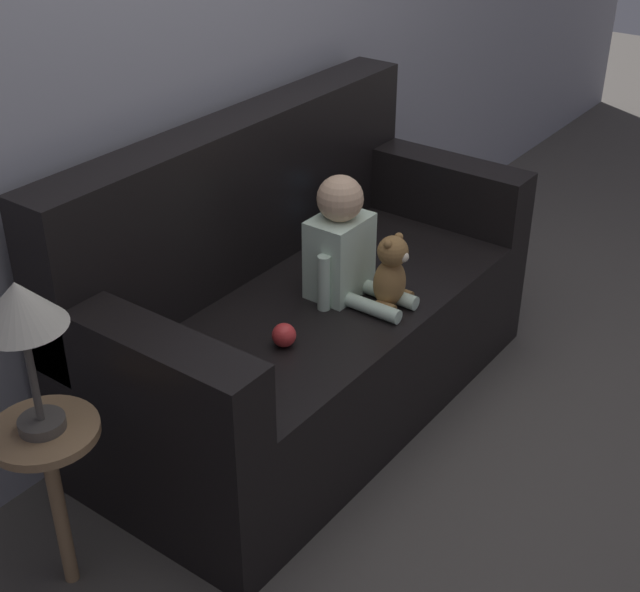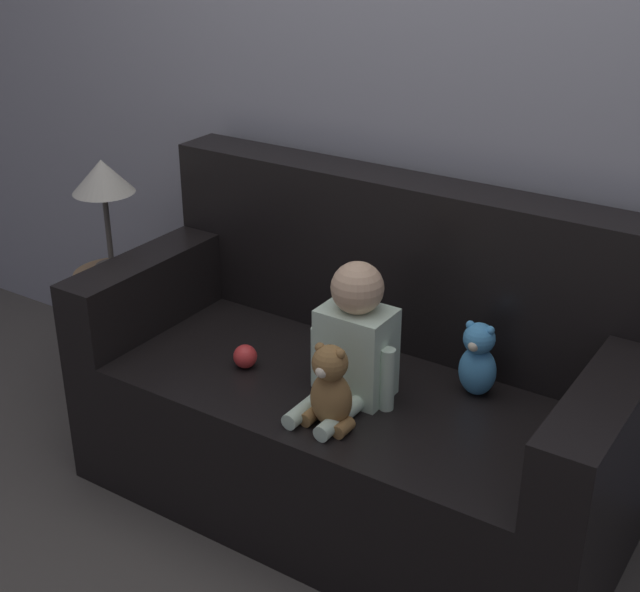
{
  "view_description": "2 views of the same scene",
  "coord_description": "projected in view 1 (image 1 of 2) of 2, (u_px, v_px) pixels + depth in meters",
  "views": [
    {
      "loc": [
        -2.08,
        -1.57,
        1.96
      ],
      "look_at": [
        -0.14,
        -0.13,
        0.56
      ],
      "focal_mm": 50.0,
      "sensor_mm": 36.0,
      "label": 1
    },
    {
      "loc": [
        1.21,
        -2.02,
        1.85
      ],
      "look_at": [
        -0.11,
        -0.01,
        0.71
      ],
      "focal_mm": 50.0,
      "sensor_mm": 36.0,
      "label": 2
    }
  ],
  "objects": [
    {
      "name": "couch",
      "position": [
        299.0,
        314.0,
        3.09
      ],
      "size": [
        1.7,
        0.8,
        1.01
      ],
      "color": "black",
      "rests_on": "ground_plane"
    },
    {
      "name": "teddy_bear_brown",
      "position": [
        391.0,
        274.0,
        2.87
      ],
      "size": [
        0.15,
        0.12,
        0.25
      ],
      "color": "olive",
      "rests_on": "couch"
    },
    {
      "name": "plush_toy_side",
      "position": [
        344.0,
        216.0,
        3.25
      ],
      "size": [
        0.11,
        0.11,
        0.24
      ],
      "color": "#4C9EDB",
      "rests_on": "couch"
    },
    {
      "name": "wall_back",
      "position": [
        189.0,
        19.0,
        2.83
      ],
      "size": [
        8.0,
        0.05,
        2.6
      ],
      "color": "#93939E",
      "rests_on": "ground_plane"
    },
    {
      "name": "ground_plane",
      "position": [
        313.0,
        402.0,
        3.24
      ],
      "size": [
        12.0,
        12.0,
        0.0
      ],
      "primitive_type": "plane",
      "color": "#4C4742"
    },
    {
      "name": "side_table",
      "position": [
        30.0,
        362.0,
        2.15
      ],
      "size": [
        0.29,
        0.29,
        0.96
      ],
      "color": "#93704C",
      "rests_on": "ground_plane"
    },
    {
      "name": "person_baby",
      "position": [
        343.0,
        245.0,
        2.91
      ],
      "size": [
        0.28,
        0.35,
        0.42
      ],
      "color": "silver",
      "rests_on": "couch"
    },
    {
      "name": "toy_ball",
      "position": [
        284.0,
        335.0,
        2.7
      ],
      "size": [
        0.08,
        0.08,
        0.08
      ],
      "color": "red",
      "rests_on": "couch"
    }
  ]
}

